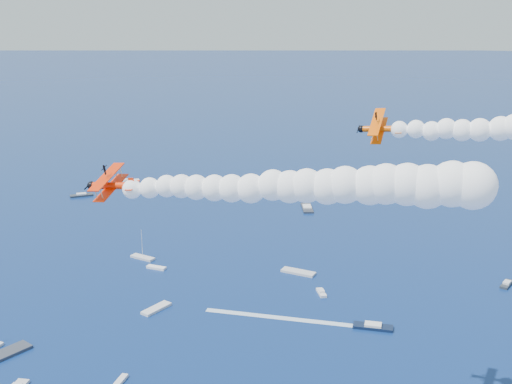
# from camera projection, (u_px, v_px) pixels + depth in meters

# --- Properties ---
(biplane_lead) EXTENTS (8.57, 10.47, 8.47)m
(biplane_lead) POSITION_uv_depth(u_px,v_px,m) (381.00, 129.00, 112.10)
(biplane_lead) COLOR #FA5A05
(biplane_trail) EXTENTS (8.29, 9.96, 7.69)m
(biplane_trail) POSITION_uv_depth(u_px,v_px,m) (112.00, 186.00, 97.35)
(biplane_trail) COLOR #FF2E05
(smoke_trail_trail) EXTENTS (53.05, 8.88, 10.04)m
(smoke_trail_trail) POSITION_uv_depth(u_px,v_px,m) (289.00, 186.00, 89.85)
(smoke_trail_trail) COLOR white
(spectator_boats) EXTENTS (221.47, 190.19, 0.70)m
(spectator_boats) POSITION_uv_depth(u_px,v_px,m) (271.00, 271.00, 197.83)
(spectator_boats) COLOR #0E1932
(spectator_boats) RESTS_ON ground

